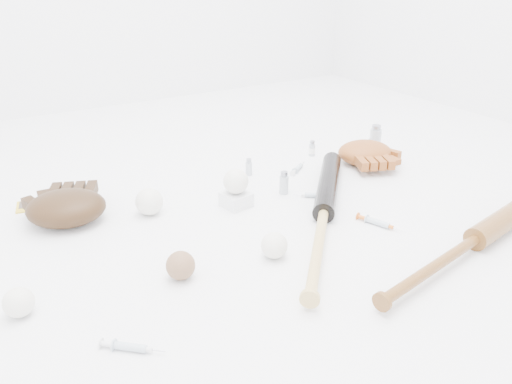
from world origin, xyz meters
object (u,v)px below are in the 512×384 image
glove_dark (66,207)px  pedestal (236,199)px  bat_dark (324,212)px  bat_wood (476,239)px

glove_dark → pedestal: bearing=3.6°
bat_dark → glove_dark: 0.75m
bat_wood → glove_dark: glove_dark is taller
glove_dark → bat_wood: bearing=-16.5°
bat_wood → pedestal: bat_wood is taller
bat_dark → glove_dark: size_ratio=3.34×
bat_dark → bat_wood: same height
bat_dark → bat_wood: 0.41m
glove_dark → pedestal: (0.47, -0.17, -0.03)m
glove_dark → pedestal: size_ratio=3.34×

